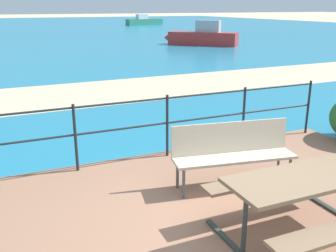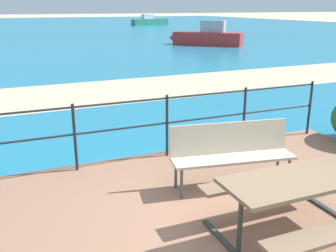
{
  "view_description": "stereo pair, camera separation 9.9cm",
  "coord_description": "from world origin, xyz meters",
  "px_view_note": "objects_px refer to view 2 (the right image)",
  "views": [
    {
      "loc": [
        -2.36,
        -2.98,
        2.43
      ],
      "look_at": [
        0.11,
        2.62,
        0.5
      ],
      "focal_mm": 40.76,
      "sensor_mm": 36.0,
      "label": 1
    },
    {
      "loc": [
        -2.27,
        -3.02,
        2.43
      ],
      "look_at": [
        0.11,
        2.62,
        0.5
      ],
      "focal_mm": 40.76,
      "sensor_mm": 36.0,
      "label": 2
    }
  ],
  "objects_px": {
    "picnic_table": "(304,192)",
    "boat_mid": "(206,37)",
    "park_bench": "(231,149)",
    "boat_near": "(151,21)"
  },
  "relations": [
    {
      "from": "park_bench",
      "to": "boat_near",
      "type": "xyz_separation_m",
      "value": [
        15.3,
        44.41,
        -0.1
      ]
    },
    {
      "from": "picnic_table",
      "to": "boat_mid",
      "type": "height_order",
      "value": "boat_mid"
    },
    {
      "from": "picnic_table",
      "to": "boat_near",
      "type": "bearing_deg",
      "value": 71.88
    },
    {
      "from": "picnic_table",
      "to": "boat_mid",
      "type": "bearing_deg",
      "value": 64.69
    },
    {
      "from": "picnic_table",
      "to": "park_bench",
      "type": "height_order",
      "value": "park_bench"
    },
    {
      "from": "picnic_table",
      "to": "park_bench",
      "type": "xyz_separation_m",
      "value": [
        0.03,
        1.43,
        -0.05
      ]
    },
    {
      "from": "park_bench",
      "to": "boat_mid",
      "type": "distance_m",
      "value": 20.13
    },
    {
      "from": "picnic_table",
      "to": "boat_near",
      "type": "distance_m",
      "value": 48.33
    },
    {
      "from": "park_bench",
      "to": "boat_mid",
      "type": "xyz_separation_m",
      "value": [
        9.25,
        17.88,
        -0.06
      ]
    },
    {
      "from": "park_bench",
      "to": "boat_mid",
      "type": "height_order",
      "value": "boat_mid"
    }
  ]
}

